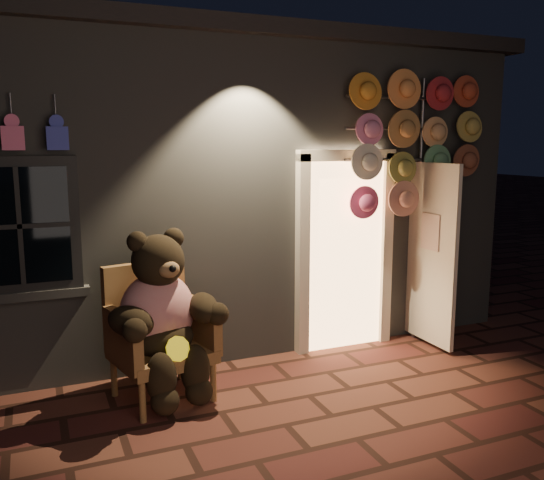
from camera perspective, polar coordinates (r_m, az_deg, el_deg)
ground at (r=4.90m, az=1.42°, el=-17.87°), size 60.00×60.00×0.00m
shop_building at (r=8.17m, az=-10.10°, el=5.77°), size 7.30×5.95×3.51m
wicker_armchair at (r=5.30m, az=-11.33°, el=-8.92°), size 0.96×0.90×1.19m
teddy_bear at (r=5.11m, az=-10.81°, el=-7.38°), size 1.05×0.92×1.48m
hat_rack at (r=6.52m, az=13.99°, el=9.52°), size 1.73×0.22×2.98m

